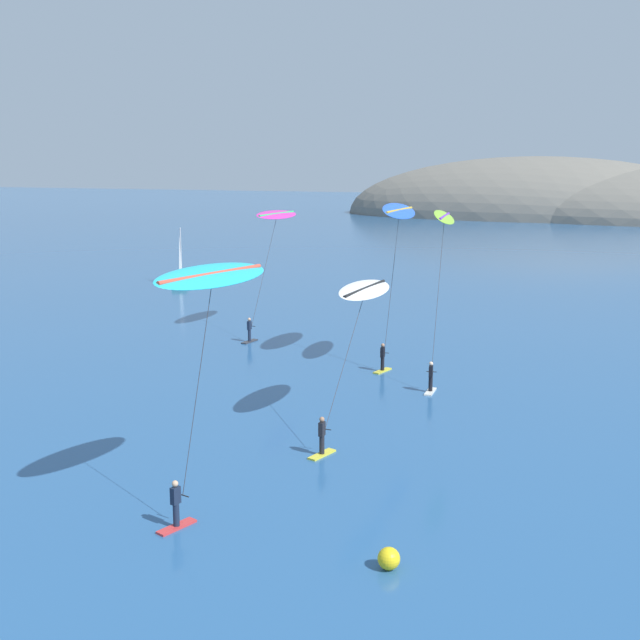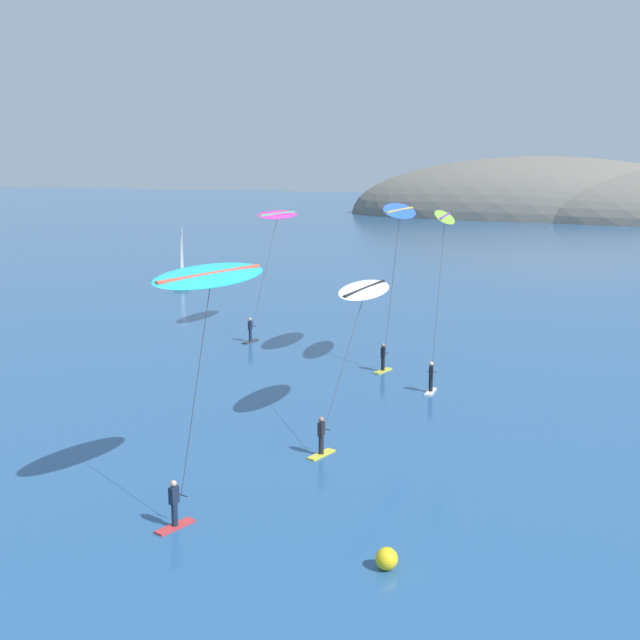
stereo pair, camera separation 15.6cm
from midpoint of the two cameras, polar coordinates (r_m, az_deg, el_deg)
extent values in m
ellipsoid|color=slate|center=(190.91, 15.22, 7.14)|extent=(88.59, 43.29, 26.89)
cube|color=#23664C|center=(83.03, -9.66, 2.81)|extent=(3.27, 4.95, 0.70)
cone|color=#23664C|center=(85.39, -9.47, 3.04)|extent=(1.50, 2.24, 0.67)
cylinder|color=#B2B2B7|center=(82.97, -9.70, 4.78)|extent=(0.12, 0.12, 5.00)
pyramid|color=white|center=(82.10, -9.77, 4.59)|extent=(0.82, 1.67, 4.25)
cylinder|color=#A5A5AD|center=(82.36, -9.72, 3.16)|extent=(0.82, 1.67, 0.08)
cube|color=yellow|center=(34.49, 0.22, -9.54)|extent=(0.79, 1.55, 0.08)
cylinder|color=black|center=(34.33, 0.22, -8.85)|extent=(0.22, 0.22, 0.80)
cube|color=black|center=(34.10, 0.22, -7.75)|extent=(0.21, 0.35, 0.60)
sphere|color=#9E7051|center=(33.97, 0.22, -7.08)|extent=(0.22, 0.22, 0.22)
cylinder|color=black|center=(34.44, 0.45, -7.77)|extent=(0.55, 0.06, 0.04)
ellipsoid|color=white|center=(37.43, 3.33, 2.17)|extent=(1.74, 5.54, 0.68)
cylinder|color=black|center=(37.42, 3.33, 2.24)|extent=(0.34, 5.22, 0.16)
cylinder|color=#333338|center=(35.80, 1.96, -2.67)|extent=(0.18, 4.75, 5.24)
cube|color=silver|center=(43.87, 7.97, -5.07)|extent=(0.47, 1.52, 0.08)
cylinder|color=black|center=(43.75, 7.98, -4.52)|extent=(0.22, 0.22, 0.80)
cube|color=black|center=(43.57, 8.01, -3.63)|extent=(0.24, 0.36, 0.60)
sphere|color=beige|center=(43.46, 8.02, -3.10)|extent=(0.22, 0.22, 0.22)
cylinder|color=black|center=(43.94, 8.06, -3.67)|extent=(0.55, 0.11, 0.04)
ellipsoid|color=#8CD12D|center=(47.05, 8.96, 7.24)|extent=(1.84, 5.40, 0.90)
cylinder|color=#722DD1|center=(47.04, 8.97, 7.30)|extent=(0.79, 5.01, 0.16)
cylinder|color=#333338|center=(45.29, 8.52, 1.91)|extent=(0.59, 4.47, 7.96)
cube|color=red|center=(28.62, -10.11, -14.25)|extent=(0.84, 1.55, 0.08)
cylinder|color=#192338|center=(28.43, -10.14, -13.45)|extent=(0.22, 0.22, 0.80)
cube|color=#192338|center=(28.15, -10.19, -12.16)|extent=(0.27, 0.37, 0.60)
sphere|color=tan|center=(27.99, -10.22, -11.37)|extent=(0.22, 0.22, 0.22)
cylinder|color=black|center=(28.43, -9.68, -12.16)|extent=(0.55, 0.15, 0.04)
ellipsoid|color=#23B2C6|center=(27.73, -7.59, 3.15)|extent=(2.55, 5.67, 0.78)
cylinder|color=#DB4C38|center=(27.73, -7.59, 3.25)|extent=(1.24, 5.14, 0.16)
cylinder|color=#333338|center=(27.84, -8.64, -4.70)|extent=(0.41, 1.81, 7.26)
cube|color=yellow|center=(47.85, 4.58, -3.62)|extent=(0.77, 1.55, 0.08)
cylinder|color=black|center=(47.74, 4.59, -3.11)|extent=(0.22, 0.22, 0.80)
cube|color=black|center=(47.57, 4.60, -2.29)|extent=(0.20, 0.34, 0.60)
sphere|color=#9E7051|center=(47.47, 4.61, -1.80)|extent=(0.22, 0.22, 0.22)
cylinder|color=black|center=(47.92, 4.72, -2.34)|extent=(0.55, 0.04, 0.04)
ellipsoid|color=blue|center=(49.26, 5.80, 7.72)|extent=(1.39, 5.74, 1.05)
cylinder|color=gold|center=(49.26, 5.80, 7.78)|extent=(0.17, 5.45, 0.16)
cylinder|color=#333338|center=(48.41, 5.27, 2.70)|extent=(0.03, 2.71, 8.16)
cube|color=#2D2D33|center=(55.61, -4.89, -1.52)|extent=(0.60, 1.54, 0.08)
cylinder|color=#192338|center=(55.52, -4.90, -1.08)|extent=(0.22, 0.22, 0.80)
cube|color=#192338|center=(55.37, -4.91, -0.37)|extent=(0.21, 0.35, 0.60)
sphere|color=tan|center=(55.29, -4.92, 0.05)|extent=(0.22, 0.22, 0.22)
cylinder|color=black|center=(55.70, -4.74, -0.43)|extent=(0.55, 0.06, 0.04)
ellipsoid|color=#D62D9E|center=(58.35, -2.94, 7.50)|extent=(1.63, 5.87, 0.69)
cylinder|color=#28D160|center=(58.34, -2.94, 7.55)|extent=(0.31, 5.54, 0.16)
cylinder|color=#333338|center=(56.89, -3.82, 3.58)|extent=(0.14, 4.14, 7.35)
sphere|color=yellow|center=(25.61, 4.94, -16.55)|extent=(0.70, 0.70, 0.70)
camera|label=1|loc=(0.08, -89.89, 0.02)|focal=45.00mm
camera|label=2|loc=(0.08, 90.11, -0.02)|focal=45.00mm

